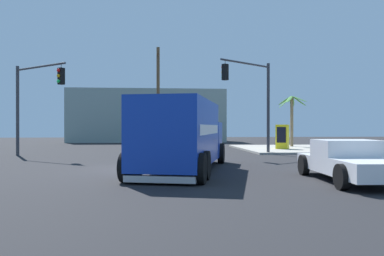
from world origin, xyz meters
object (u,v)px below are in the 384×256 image
at_px(traffic_light_secondary, 254,92).
at_px(vending_machine_red, 282,137).
at_px(delivery_truck, 183,135).
at_px(palm_tree_far, 292,112).
at_px(utility_pole, 158,95).
at_px(traffic_light_primary, 32,95).
at_px(pickup_white, 349,159).

distance_m(traffic_light_secondary, vending_machine_red, 6.35).
bearing_deg(delivery_truck, palm_tree_far, 57.27).
bearing_deg(traffic_light_secondary, utility_pole, 116.90).
height_order(delivery_truck, traffic_light_secondary, traffic_light_secondary).
bearing_deg(traffic_light_primary, utility_pole, 56.54).
bearing_deg(vending_machine_red, palm_tree_far, 60.19).
bearing_deg(palm_tree_far, delivery_truck, -122.73).
xyz_separation_m(traffic_light_secondary, utility_pole, (-6.07, 11.97, 0.73)).
height_order(traffic_light_secondary, utility_pole, utility_pole).
relative_size(vending_machine_red, palm_tree_far, 0.42).
bearing_deg(traffic_light_primary, traffic_light_secondary, -1.10).
relative_size(traffic_light_secondary, vending_machine_red, 3.19).
distance_m(delivery_truck, traffic_light_primary, 12.44).
bearing_deg(delivery_truck, traffic_light_secondary, 58.47).
bearing_deg(pickup_white, traffic_light_primary, 139.57).
distance_m(vending_machine_red, utility_pole, 12.60).
bearing_deg(pickup_white, traffic_light_secondary, 91.22).
distance_m(traffic_light_secondary, utility_pole, 13.44).
xyz_separation_m(delivery_truck, palm_tree_far, (10.45, 16.26, 1.62)).
relative_size(traffic_light_primary, traffic_light_secondary, 0.96).
bearing_deg(traffic_light_secondary, traffic_light_primary, 178.90).
distance_m(pickup_white, vending_machine_red, 16.49).
relative_size(traffic_light_primary, pickup_white, 1.07).
distance_m(delivery_truck, pickup_white, 6.38).
relative_size(delivery_truck, utility_pole, 0.96).
relative_size(palm_tree_far, utility_pole, 0.47).
bearing_deg(utility_pole, traffic_light_primary, -123.46).
relative_size(pickup_white, utility_pole, 0.57).
height_order(traffic_light_primary, palm_tree_far, traffic_light_primary).
distance_m(delivery_truck, traffic_light_secondary, 10.11).
relative_size(delivery_truck, traffic_light_secondary, 1.51).
xyz_separation_m(vending_machine_red, palm_tree_far, (1.97, 3.45, 2.05)).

